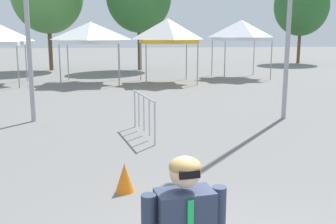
{
  "coord_description": "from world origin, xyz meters",
  "views": [
    {
      "loc": [
        -1.31,
        -3.2,
        2.64
      ],
      "look_at": [
        -0.41,
        3.47,
        1.3
      ],
      "focal_mm": 42.51,
      "sensor_mm": 36.0,
      "label": 1
    }
  ],
  "objects_px": {
    "canopy_tent_behind_left": "(91,33)",
    "canopy_tent_far_left": "(241,30)",
    "crowd_barrier_by_lift": "(144,107)",
    "tree_behind_tents_center": "(301,6)",
    "traffic_cone_lot_center": "(125,178)",
    "canopy_tent_center": "(168,31)"
  },
  "relations": [
    {
      "from": "canopy_tent_behind_left",
      "to": "canopy_tent_far_left",
      "type": "xyz_separation_m",
      "value": [
        8.68,
        1.46,
        0.14
      ]
    },
    {
      "from": "crowd_barrier_by_lift",
      "to": "canopy_tent_behind_left",
      "type": "bearing_deg",
      "value": 99.43
    },
    {
      "from": "canopy_tent_far_left",
      "to": "tree_behind_tents_center",
      "type": "xyz_separation_m",
      "value": [
        8.71,
        10.51,
        2.14
      ]
    },
    {
      "from": "canopy_tent_behind_left",
      "to": "traffic_cone_lot_center",
      "type": "distance_m",
      "value": 15.54
    },
    {
      "from": "canopy_tent_behind_left",
      "to": "canopy_tent_center",
      "type": "xyz_separation_m",
      "value": [
        4.04,
        -0.44,
        0.1
      ]
    },
    {
      "from": "canopy_tent_behind_left",
      "to": "canopy_tent_far_left",
      "type": "height_order",
      "value": "canopy_tent_far_left"
    },
    {
      "from": "crowd_barrier_by_lift",
      "to": "canopy_tent_center",
      "type": "bearing_deg",
      "value": 79.26
    },
    {
      "from": "canopy_tent_far_left",
      "to": "traffic_cone_lot_center",
      "type": "xyz_separation_m",
      "value": [
        -7.36,
        -16.76,
        -2.54
      ]
    },
    {
      "from": "canopy_tent_behind_left",
      "to": "tree_behind_tents_center",
      "type": "xyz_separation_m",
      "value": [
        17.39,
        11.97,
        2.28
      ]
    },
    {
      "from": "tree_behind_tents_center",
      "to": "crowd_barrier_by_lift",
      "type": "distance_m",
      "value": 28.48
    },
    {
      "from": "tree_behind_tents_center",
      "to": "canopy_tent_behind_left",
      "type": "bearing_deg",
      "value": -145.45
    },
    {
      "from": "canopy_tent_far_left",
      "to": "crowd_barrier_by_lift",
      "type": "relative_size",
      "value": 1.64
    },
    {
      "from": "canopy_tent_behind_left",
      "to": "tree_behind_tents_center",
      "type": "bearing_deg",
      "value": 34.55
    },
    {
      "from": "canopy_tent_center",
      "to": "canopy_tent_far_left",
      "type": "relative_size",
      "value": 1.0
    },
    {
      "from": "crowd_barrier_by_lift",
      "to": "traffic_cone_lot_center",
      "type": "xyz_separation_m",
      "value": [
        -0.6,
        -3.72,
        -0.5
      ]
    },
    {
      "from": "traffic_cone_lot_center",
      "to": "crowd_barrier_by_lift",
      "type": "bearing_deg",
      "value": 80.78
    },
    {
      "from": "canopy_tent_far_left",
      "to": "canopy_tent_behind_left",
      "type": "bearing_deg",
      "value": -170.42
    },
    {
      "from": "tree_behind_tents_center",
      "to": "crowd_barrier_by_lift",
      "type": "bearing_deg",
      "value": -123.29
    },
    {
      "from": "crowd_barrier_by_lift",
      "to": "traffic_cone_lot_center",
      "type": "distance_m",
      "value": 3.8
    },
    {
      "from": "canopy_tent_behind_left",
      "to": "canopy_tent_center",
      "type": "height_order",
      "value": "canopy_tent_center"
    },
    {
      "from": "canopy_tent_behind_left",
      "to": "crowd_barrier_by_lift",
      "type": "xyz_separation_m",
      "value": [
        1.92,
        -11.58,
        -1.89
      ]
    },
    {
      "from": "tree_behind_tents_center",
      "to": "traffic_cone_lot_center",
      "type": "height_order",
      "value": "tree_behind_tents_center"
    }
  ]
}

